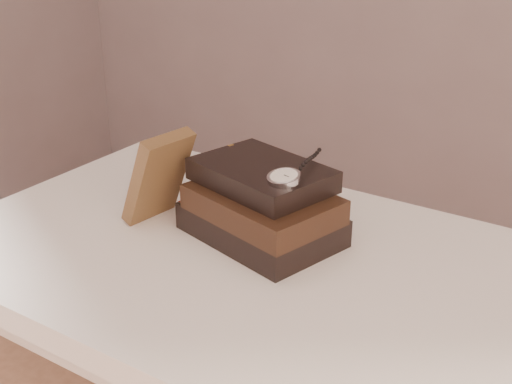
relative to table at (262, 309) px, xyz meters
The scene contains 5 objects.
table is the anchor object (origin of this frame).
book_stack 0.16m from the table, 123.87° to the left, with size 0.27×0.22×0.12m.
journal 0.27m from the table, behind, with size 0.02×0.10×0.16m, color #442D1A.
pocket_watch 0.22m from the table, 53.89° to the left, with size 0.06×0.15×0.02m.
eyeglasses 0.24m from the table, 122.65° to the left, with size 0.12×0.13×0.05m.
Camera 1 is at (0.49, -0.40, 1.25)m, focal length 48.04 mm.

